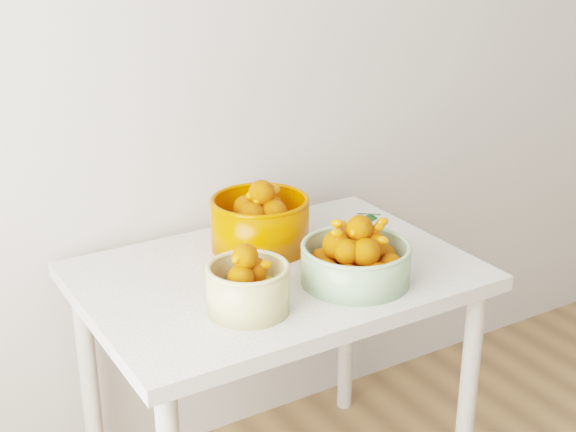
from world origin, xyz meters
The scene contains 4 objects.
table centered at (-0.44, 1.60, 0.65)m, with size 1.00×0.70×0.75m.
bowl_cream centered at (-0.61, 1.44, 0.81)m, with size 0.25×0.25×0.17m.
bowl_green centered at (-0.30, 1.44, 0.81)m, with size 0.34×0.34×0.18m.
bowl_orange centered at (-0.40, 1.75, 0.83)m, with size 0.30×0.30×0.20m.
Camera 1 is at (-1.39, -0.04, 1.65)m, focal length 50.00 mm.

